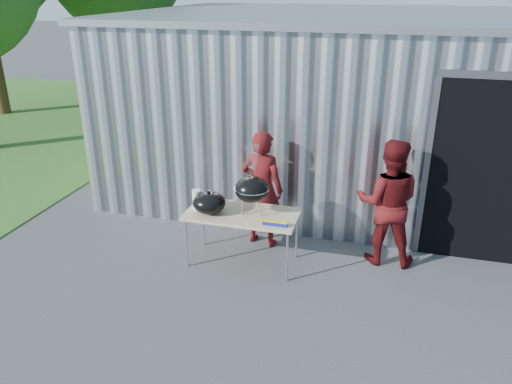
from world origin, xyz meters
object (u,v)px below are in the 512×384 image
(kettle_grill, at_px, (252,184))
(person_bystander, at_px, (388,202))
(folding_table, at_px, (242,216))
(person_cook, at_px, (262,189))

(kettle_grill, height_order, person_bystander, person_bystander)
(folding_table, height_order, person_cook, person_cook)
(person_cook, distance_m, person_bystander, 1.75)
(folding_table, relative_size, person_cook, 0.87)
(person_cook, relative_size, person_bystander, 0.98)
(folding_table, distance_m, person_cook, 0.65)
(kettle_grill, bearing_deg, person_cook, 91.23)
(kettle_grill, distance_m, person_cook, 0.66)
(folding_table, bearing_deg, person_bystander, 17.10)
(folding_table, xyz_separation_m, person_cook, (0.11, 0.62, 0.15))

